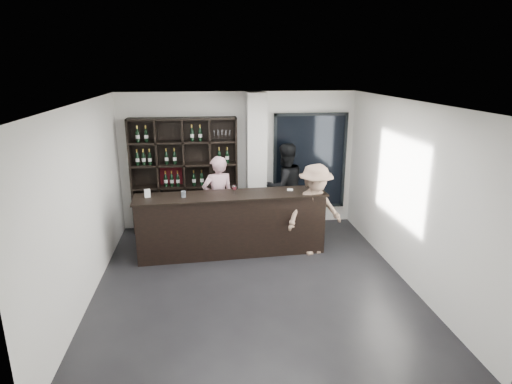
{
  "coord_description": "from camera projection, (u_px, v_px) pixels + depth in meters",
  "views": [
    {
      "loc": [
        -0.69,
        -6.23,
        3.41
      ],
      "look_at": [
        0.18,
        1.1,
        1.22
      ],
      "focal_mm": 30.0,
      "sensor_mm": 36.0,
      "label": 1
    }
  ],
  "objects": [
    {
      "name": "card_stand",
      "position": [
        147.0,
        193.0,
        7.59
      ],
      "size": [
        0.11,
        0.08,
        0.15
      ],
      "primitive_type": "cube",
      "rotation": [
        0.0,
        0.0,
        0.3
      ],
      "color": "white",
      "rests_on": "tasting_counter"
    },
    {
      "name": "wine_shelf",
      "position": [
        185.0,
        175.0,
        8.95
      ],
      "size": [
        2.2,
        0.35,
        2.4
      ],
      "primitive_type": null,
      "color": "black",
      "rests_on": "floor"
    },
    {
      "name": "taster_black",
      "position": [
        285.0,
        187.0,
        9.1
      ],
      "size": [
        1.09,
        0.97,
        1.86
      ],
      "primitive_type": "imported",
      "rotation": [
        0.0,
        0.0,
        3.48
      ],
      "color": "black",
      "rests_on": "floor"
    },
    {
      "name": "glass_panel",
      "position": [
        310.0,
        161.0,
        9.31
      ],
      "size": [
        1.6,
        0.08,
        2.1
      ],
      "color": "black",
      "rests_on": "floor"
    },
    {
      "name": "customer",
      "position": [
        315.0,
        210.0,
        7.87
      ],
      "size": [
        1.24,
        0.93,
        1.71
      ],
      "primitive_type": "imported",
      "rotation": [
        0.0,
        0.0,
        0.29
      ],
      "color": "#8E705C",
      "rests_on": "floor"
    },
    {
      "name": "spit_cup",
      "position": [
        183.0,
        194.0,
        7.61
      ],
      "size": [
        0.09,
        0.09,
        0.11
      ],
      "primitive_type": "cylinder",
      "rotation": [
        0.0,
        0.0,
        -0.11
      ],
      "color": "#A2B1C1",
      "rests_on": "tasting_counter"
    },
    {
      "name": "tasting_counter",
      "position": [
        232.0,
        224.0,
        7.95
      ],
      "size": [
        3.5,
        0.72,
        1.15
      ],
      "rotation": [
        0.0,
        0.0,
        0.06
      ],
      "color": "black",
      "rests_on": "floor"
    },
    {
      "name": "napkin_stack",
      "position": [
        290.0,
        190.0,
        8.04
      ],
      "size": [
        0.12,
        0.12,
        0.02
      ],
      "primitive_type": "cube",
      "rotation": [
        0.0,
        0.0,
        -0.18
      ],
      "color": "white",
      "rests_on": "tasting_counter"
    },
    {
      "name": "structural_column",
      "position": [
        256.0,
        163.0,
        8.95
      ],
      "size": [
        0.4,
        0.4,
        2.9
      ],
      "primitive_type": "cube",
      "color": "silver",
      "rests_on": "floor"
    },
    {
      "name": "taster_pink",
      "position": [
        218.0,
        199.0,
        8.43
      ],
      "size": [
        0.72,
        0.57,
        1.75
      ],
      "primitive_type": "imported",
      "rotation": [
        0.0,
        0.0,
        3.4
      ],
      "color": "#C796A0",
      "rests_on": "floor"
    },
    {
      "name": "floor",
      "position": [
        253.0,
        283.0,
        6.98
      ],
      "size": [
        5.0,
        5.5,
        0.01
      ],
      "primitive_type": "cube",
      "color": "black",
      "rests_on": "ground"
    },
    {
      "name": "wine_glass",
      "position": [
        234.0,
        189.0,
        7.74
      ],
      "size": [
        0.11,
        0.11,
        0.21
      ],
      "primitive_type": null,
      "rotation": [
        0.0,
        0.0,
        0.39
      ],
      "color": "white",
      "rests_on": "tasting_counter"
    }
  ]
}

